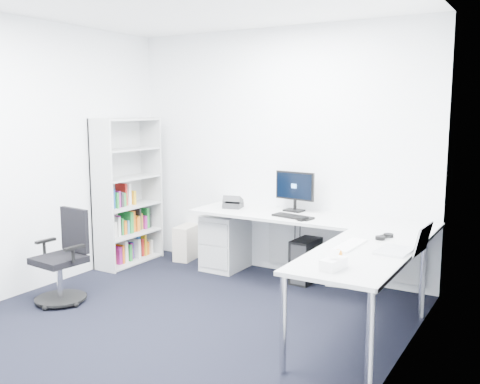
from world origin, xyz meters
The scene contains 20 objects.
ground centered at (0.00, 0.00, 0.00)m, with size 4.20×4.20×0.00m, color black.
wall_back centered at (0.00, 2.10, 1.35)m, with size 3.60×0.02×2.70m, color white.
wall_left centered at (-1.80, 0.00, 1.35)m, with size 0.02×4.20×2.70m, color white.
wall_right centered at (1.80, 0.00, 1.35)m, with size 0.02×4.20×2.70m, color white.
l_desk centered at (0.55, 1.40, 0.37)m, with size 2.53×1.42×0.74m, color silver, non-canonical shape.
drawer_pedestal centered at (-0.51, 1.84, 0.32)m, with size 0.41×0.51×0.63m, color silver.
bookshelf centered at (-1.62, 1.45, 0.86)m, with size 0.33×0.86×1.72m, color #B1B3B3, non-canonical shape.
task_chair centered at (-1.27, 0.10, 0.44)m, with size 0.49×0.49×0.88m, color black, non-canonical shape.
black_pc_tower centered at (0.48, 1.90, 0.23)m, with size 0.21×0.47×0.46m, color black.
beige_pc_tower centered at (-1.13, 1.96, 0.21)m, with size 0.20×0.44×0.42m, color beige.
power_strip centered at (0.89, 1.89, 0.02)m, with size 0.35×0.06×0.04m, color white.
monitor centered at (0.31, 1.92, 0.96)m, with size 0.46×0.15×0.44m, color black, non-canonical shape.
black_keyboard centered at (0.44, 1.60, 0.75)m, with size 0.43×0.15×0.02m, color black.
mouse centered at (0.59, 1.51, 0.76)m, with size 0.06×0.11×0.03m, color black.
desk_phone centered at (-0.36, 1.76, 0.81)m, with size 0.19×0.19×0.14m, color #28282A, non-canonical shape.
laptop centered at (1.67, 0.80, 0.86)m, with size 0.35×0.34×0.25m, color silver, non-canonical shape.
white_keyboard centered at (1.32, 0.79, 0.75)m, with size 0.13×0.47×0.02m, color white.
headphones centered at (1.49, 1.20, 0.76)m, with size 0.12×0.20×0.05m, color black, non-canonical shape.
orange_fruit centered at (1.37, 0.40, 0.77)m, with size 0.07×0.07×0.07m, color orange.
tissue_box centered at (1.43, 0.14, 0.77)m, with size 0.11×0.21×0.07m, color white.
Camera 1 is at (2.68, -3.22, 1.81)m, focal length 40.00 mm.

